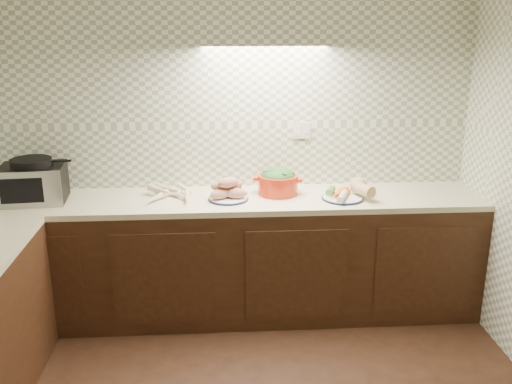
{
  "coord_description": "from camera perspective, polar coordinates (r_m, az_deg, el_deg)",
  "views": [
    {
      "loc": [
        -0.07,
        -2.33,
        2.16
      ],
      "look_at": [
        0.17,
        1.25,
        1.02
      ],
      "focal_mm": 40.0,
      "sensor_mm": 36.0,
      "label": 1
    }
  ],
  "objects": [
    {
      "name": "parsnip_pile",
      "position": [
        4.06,
        -7.17,
        -0.16
      ],
      "size": [
        0.31,
        0.34,
        0.07
      ],
      "color": "#F0E8BF",
      "rests_on": "counter"
    },
    {
      "name": "counter",
      "position": [
        3.52,
        -13.7,
        -12.0
      ],
      "size": [
        3.6,
        3.6,
        0.9
      ],
      "color": "black",
      "rests_on": "ground"
    },
    {
      "name": "veg_plate",
      "position": [
        4.09,
        9.38,
        0.12
      ],
      "size": [
        0.37,
        0.37,
        0.14
      ],
      "rotation": [
        0.0,
        0.0,
        0.3
      ],
      "color": "#0E143A",
      "rests_on": "counter"
    },
    {
      "name": "dutch_oven",
      "position": [
        4.1,
        2.21,
        1.09
      ],
      "size": [
        0.36,
        0.34,
        0.2
      ],
      "rotation": [
        0.0,
        0.0,
        -0.21
      ],
      "color": "red",
      "rests_on": "counter"
    },
    {
      "name": "toaster_oven",
      "position": [
        4.21,
        -21.4,
        0.97
      ],
      "size": [
        0.45,
        0.37,
        0.3
      ],
      "rotation": [
        0.0,
        0.0,
        0.09
      ],
      "color": "black",
      "rests_on": "counter"
    },
    {
      "name": "onion_bowl",
      "position": [
        4.14,
        -2.45,
        0.45
      ],
      "size": [
        0.14,
        0.14,
        0.11
      ],
      "color": "black",
      "rests_on": "counter"
    },
    {
      "name": "sweet_potato_plate",
      "position": [
        3.99,
        -2.83,
        0.07
      ],
      "size": [
        0.28,
        0.28,
        0.16
      ],
      "rotation": [
        0.0,
        0.0,
        0.17
      ],
      "color": "#0E143A",
      "rests_on": "counter"
    },
    {
      "name": "room",
      "position": [
        2.4,
        -2.15,
        4.75
      ],
      "size": [
        3.6,
        3.6,
        2.6
      ],
      "color": "black",
      "rests_on": "ground"
    }
  ]
}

